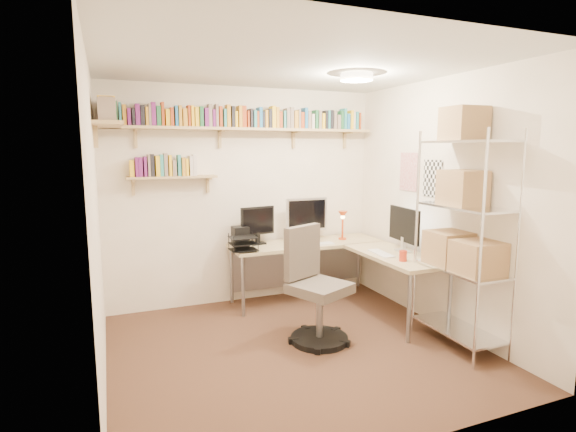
% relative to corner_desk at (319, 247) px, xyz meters
% --- Properties ---
extents(ground, '(3.20, 3.20, 0.00)m').
position_rel_corner_desk_xyz_m(ground, '(-0.69, -0.95, -0.70)').
color(ground, '#47271E').
rests_on(ground, ground).
extents(room_shell, '(3.24, 3.04, 2.52)m').
position_rel_corner_desk_xyz_m(room_shell, '(-0.69, -0.95, 0.85)').
color(room_shell, beige).
rests_on(room_shell, ground).
extents(wall_shelves, '(3.12, 1.09, 0.80)m').
position_rel_corner_desk_xyz_m(wall_shelves, '(-1.11, 0.35, 1.33)').
color(wall_shelves, tan).
rests_on(wall_shelves, ground).
extents(corner_desk, '(1.88, 1.79, 1.22)m').
position_rel_corner_desk_xyz_m(corner_desk, '(0.00, 0.00, 0.00)').
color(corner_desk, tan).
rests_on(corner_desk, ground).
extents(office_chair, '(0.64, 0.64, 1.08)m').
position_rel_corner_desk_xyz_m(office_chair, '(-0.45, -0.84, -0.24)').
color(office_chair, black).
rests_on(office_chair, ground).
extents(wire_rack, '(0.44, 0.86, 2.17)m').
position_rel_corner_desk_xyz_m(wire_rack, '(0.73, -1.43, 0.52)').
color(wire_rack, silver).
rests_on(wire_rack, ground).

